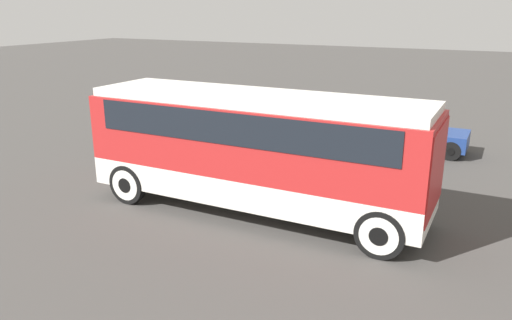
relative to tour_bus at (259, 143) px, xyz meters
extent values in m
plane|color=#423F3D|center=(-0.10, 0.00, -1.95)|extent=(120.00, 120.00, 0.00)
cube|color=silver|center=(-0.10, 0.00, -1.09)|extent=(9.18, 2.52, 0.76)
cube|color=red|center=(-0.10, 0.00, 0.18)|extent=(9.18, 2.52, 1.78)
cube|color=black|center=(-0.10, 0.00, 0.62)|extent=(8.08, 2.56, 0.80)
cube|color=silver|center=(-0.10, 0.00, 1.18)|extent=(9.00, 2.32, 0.22)
cube|color=red|center=(4.34, 0.00, -0.07)|extent=(0.36, 2.42, 2.03)
cylinder|color=black|center=(3.59, -1.15, -1.39)|extent=(1.14, 0.28, 1.14)
cylinder|color=silver|center=(3.59, -1.15, -1.39)|extent=(0.89, 0.30, 0.89)
cylinder|color=black|center=(3.59, -1.15, -1.39)|extent=(0.43, 0.32, 0.43)
cylinder|color=black|center=(3.59, 1.15, -1.39)|extent=(1.14, 0.28, 1.14)
cylinder|color=silver|center=(3.59, 1.15, -1.39)|extent=(0.89, 0.30, 0.89)
cylinder|color=black|center=(3.59, 1.15, -1.39)|extent=(0.43, 0.32, 0.43)
cylinder|color=black|center=(-3.61, -1.15, -1.39)|extent=(1.14, 0.28, 1.14)
cylinder|color=silver|center=(-3.61, -1.15, -1.39)|extent=(0.89, 0.30, 0.89)
cylinder|color=black|center=(-3.61, -1.15, -1.39)|extent=(0.43, 0.32, 0.43)
cylinder|color=black|center=(-3.61, 1.15, -1.39)|extent=(1.14, 0.28, 1.14)
cylinder|color=silver|center=(-3.61, 1.15, -1.39)|extent=(0.89, 0.30, 0.89)
cylinder|color=black|center=(-3.61, 1.15, -1.39)|extent=(0.43, 0.32, 0.43)
cube|color=navy|center=(2.41, 8.24, -1.39)|extent=(4.37, 1.71, 0.60)
cube|color=black|center=(2.24, 8.24, -0.83)|extent=(2.27, 1.54, 0.53)
cylinder|color=black|center=(4.10, 7.47, -1.60)|extent=(0.71, 0.22, 0.71)
cylinder|color=black|center=(4.10, 7.47, -1.60)|extent=(0.27, 0.26, 0.27)
cylinder|color=black|center=(4.10, 9.01, -1.60)|extent=(0.71, 0.22, 0.71)
cylinder|color=black|center=(4.10, 9.01, -1.60)|extent=(0.27, 0.26, 0.27)
cylinder|color=black|center=(0.72, 7.47, -1.60)|extent=(0.71, 0.22, 0.71)
cylinder|color=black|center=(0.72, 7.47, -1.60)|extent=(0.27, 0.26, 0.27)
cylinder|color=black|center=(0.72, 9.01, -1.60)|extent=(0.71, 0.22, 0.71)
cylinder|color=black|center=(0.72, 9.01, -1.60)|extent=(0.27, 0.26, 0.27)
cube|color=#2D5638|center=(-2.65, 4.98, -1.37)|extent=(4.36, 1.86, 0.63)
cube|color=black|center=(-2.83, 4.98, -0.80)|extent=(2.27, 1.68, 0.51)
cylinder|color=black|center=(-0.98, 4.14, -1.60)|extent=(0.72, 0.22, 0.72)
cylinder|color=black|center=(-0.98, 4.14, -1.60)|extent=(0.27, 0.26, 0.27)
cylinder|color=black|center=(-0.98, 5.82, -1.60)|extent=(0.72, 0.22, 0.72)
cylinder|color=black|center=(-0.98, 5.82, -1.60)|extent=(0.27, 0.26, 0.27)
cylinder|color=black|center=(-4.33, 4.14, -1.60)|extent=(0.72, 0.22, 0.72)
cylinder|color=black|center=(-4.33, 4.14, -1.60)|extent=(0.27, 0.26, 0.27)
cylinder|color=black|center=(-4.33, 5.82, -1.60)|extent=(0.72, 0.22, 0.72)
cylinder|color=black|center=(-4.33, 5.82, -1.60)|extent=(0.27, 0.26, 0.27)
camera|label=1|loc=(5.73, -11.38, 3.43)|focal=35.00mm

